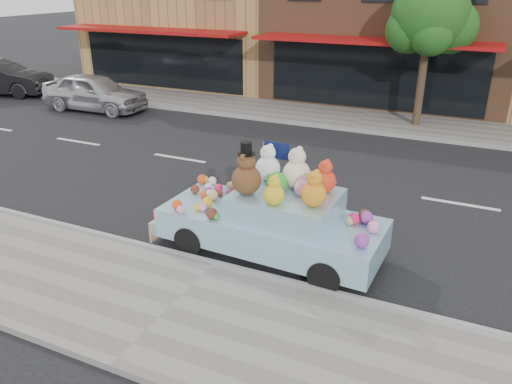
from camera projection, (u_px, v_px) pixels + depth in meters
The scene contains 10 objects.
ground at pixel (304, 179), 13.60m from camera, with size 120.00×120.00×0.00m, color black.
near_sidewalk at pixel (171, 309), 8.15m from camera, with size 60.00×3.00×0.12m, color gray.
far_sidewalk at pixel (361, 120), 19.01m from camera, with size 60.00×3.00×0.12m, color gray.
near_kerb at pixel (215, 264), 9.40m from camera, with size 60.00×0.12×0.13m, color gray.
far_kerb at pixel (351, 130), 17.75m from camera, with size 60.00×0.12×0.13m, color gray.
storefront_left at pixel (203, 7), 25.99m from camera, with size 10.00×9.80×7.30m.
storefront_mid at pixel (398, 12), 22.16m from camera, with size 10.00×9.80×7.30m.
street_tree at pixel (430, 21), 16.84m from camera, with size 3.00×2.70×5.22m.
car_silver at pixel (94, 92), 20.33m from camera, with size 1.78×4.43×1.51m, color #B4B5B9.
art_car at pixel (273, 217), 9.61m from camera, with size 4.55×1.94×2.35m.
Camera 1 is at (4.08, -12.04, 5.03)m, focal length 35.00 mm.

